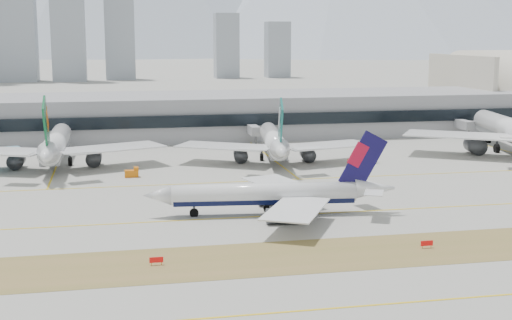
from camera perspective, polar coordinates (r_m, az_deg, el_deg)
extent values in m
plane|color=#9F9D94|center=(149.68, 1.82, -3.98)|extent=(3000.00, 3000.00, 0.00)
cube|color=olive|center=(119.91, 5.38, -7.55)|extent=(360.00, 18.00, 0.06)
cube|color=yellow|center=(144.96, 2.28, -4.43)|extent=(360.00, 0.45, 0.04)
cube|color=yellow|center=(99.39, 9.30, -11.39)|extent=(360.00, 0.45, 0.04)
cube|color=yellow|center=(178.28, -0.40, -1.70)|extent=(360.00, 0.45, 0.04)
cylinder|color=white|center=(144.26, 0.66, -2.67)|extent=(37.59, 7.98, 4.09)
cube|color=black|center=(144.51, 0.65, -3.10)|extent=(36.79, 7.29, 1.84)
cone|color=white|center=(143.61, -7.93, -2.82)|extent=(6.11, 4.66, 4.09)
cone|color=white|center=(148.30, 9.47, -2.26)|extent=(8.69, 4.93, 4.09)
cube|color=white|center=(155.95, 1.97, -1.95)|extent=(14.42, 21.91, 0.25)
cube|color=white|center=(152.89, 8.40, -1.74)|extent=(4.74, 6.35, 0.16)
cylinder|color=#3F4247|center=(152.52, 1.36, -3.08)|extent=(6.52, 3.70, 3.06)
cube|color=#3F4247|center=(152.25, 1.37, -2.63)|extent=(2.61, 0.58, 1.43)
cube|color=white|center=(134.08, 3.23, -3.93)|extent=(17.61, 22.12, 0.25)
cube|color=white|center=(142.83, 9.41, -2.60)|extent=(5.65, 6.70, 0.16)
cylinder|color=#3F4247|center=(137.96, 2.12, -4.48)|extent=(6.52, 3.70, 3.06)
cube|color=#3F4247|center=(137.66, 2.12, -3.99)|extent=(2.61, 0.58, 1.43)
cube|color=#0F0A44|center=(146.57, 8.55, -0.10)|extent=(10.07, 1.42, 12.80)
cube|color=#B20B2C|center=(146.09, 8.17, 0.42)|extent=(4.58, 0.93, 5.48)
cylinder|color=#3F4247|center=(144.22, -4.98, -4.04)|extent=(0.49, 0.49, 2.45)
cylinder|color=black|center=(144.34, -4.98, -4.24)|extent=(1.90, 0.90, 1.84)
cylinder|color=#3F4247|center=(142.56, 1.18, -4.17)|extent=(0.49, 0.49, 2.45)
cylinder|color=black|center=(142.69, 1.18, -4.37)|extent=(1.90, 0.90, 1.84)
cylinder|color=#3F4247|center=(147.69, 0.94, -3.67)|extent=(0.49, 0.49, 2.45)
cylinder|color=black|center=(147.81, 0.94, -3.87)|extent=(1.90, 0.90, 1.84)
cylinder|color=white|center=(207.34, -15.72, 1.34)|extent=(6.35, 43.63, 5.76)
cube|color=slate|center=(207.57, -15.70, 0.90)|extent=(5.47, 42.75, 2.59)
cone|color=white|center=(232.12, -15.21, 2.24)|extent=(5.85, 6.73, 5.76)
cone|color=white|center=(181.04, -16.43, 0.33)|extent=(5.89, 9.76, 5.76)
cube|color=white|center=(200.35, -11.43, 0.97)|extent=(30.37, 21.83, 0.35)
cube|color=white|center=(182.15, -14.04, 0.63)|extent=(8.96, 6.43, 0.23)
cylinder|color=#3F4247|center=(203.83, -12.84, 0.17)|extent=(4.42, 7.32, 4.32)
cube|color=#3F4247|center=(203.55, -12.86, 0.65)|extent=(0.47, 3.03, 2.02)
cube|color=white|center=(183.66, -18.70, 0.48)|extent=(9.00, 6.61, 0.23)
cylinder|color=#3F4247|center=(205.69, -18.62, -0.02)|extent=(4.42, 7.32, 4.32)
cube|color=#3F4247|center=(205.41, -18.65, 0.46)|extent=(0.47, 3.03, 2.02)
cube|color=#0C572D|center=(183.06, -16.44, 2.60)|extent=(0.68, 12.05, 15.45)
cube|color=#DB570C|center=(184.06, -16.43, 3.16)|extent=(0.71, 5.44, 6.61)
cylinder|color=#3F4247|center=(224.33, -15.32, 0.79)|extent=(0.69, 0.69, 3.46)
cylinder|color=black|center=(224.44, -15.31, 0.61)|extent=(1.04, 2.61, 2.59)
cylinder|color=#3F4247|center=(207.22, -16.72, -0.01)|extent=(0.69, 0.69, 3.46)
cylinder|color=black|center=(207.34, -16.71, -0.20)|extent=(1.04, 2.61, 2.59)
cylinder|color=#3F4247|center=(206.56, -14.65, 0.06)|extent=(0.69, 0.69, 3.46)
cylinder|color=black|center=(206.68, -14.64, -0.14)|extent=(1.04, 2.61, 2.59)
cylinder|color=white|center=(208.13, 1.40, 1.63)|extent=(11.15, 41.18, 5.40)
cube|color=slate|center=(208.35, 1.40, 1.22)|extent=(10.23, 40.26, 2.43)
cone|color=white|center=(231.37, 0.92, 2.46)|extent=(6.23, 6.94, 5.40)
cone|color=white|center=(183.46, 2.05, 0.71)|extent=(6.64, 9.75, 5.40)
cube|color=white|center=(204.09, 5.63, 1.19)|extent=(28.01, 17.73, 0.32)
cube|color=white|center=(185.85, 4.15, 0.94)|extent=(8.13, 5.20, 0.22)
cylinder|color=#3F4247|center=(206.50, 4.16, 0.48)|extent=(4.98, 7.31, 4.05)
cube|color=#3F4247|center=(206.24, 4.17, 0.92)|extent=(0.80, 2.86, 1.89)
cube|color=white|center=(201.63, -2.59, 1.12)|extent=(28.38, 23.30, 0.32)
cube|color=white|center=(184.55, -0.17, 0.90)|extent=(8.54, 6.90, 0.22)
cylinder|color=#3F4247|center=(204.88, -1.24, 0.42)|extent=(4.98, 7.31, 4.05)
cube|color=#3F4247|center=(204.62, -1.24, 0.87)|extent=(0.80, 2.86, 1.89)
cube|color=#155F59|center=(185.34, 1.98, 2.81)|extent=(2.09, 11.25, 14.48)
cube|color=#B6BAC1|center=(186.28, 1.95, 3.34)|extent=(1.31, 5.12, 6.20)
cylinder|color=#3F4247|center=(224.06, 1.07, 1.10)|extent=(0.65, 0.65, 3.24)
cylinder|color=black|center=(224.17, 1.07, 0.93)|extent=(1.28, 2.54, 2.43)
cylinder|color=#3F4247|center=(207.42, 0.46, 0.39)|extent=(0.65, 0.65, 3.24)
cylinder|color=black|center=(207.53, 0.46, 0.21)|extent=(1.28, 2.54, 2.43)
cylinder|color=#3F4247|center=(208.00, 2.39, 0.41)|extent=(0.65, 0.65, 3.24)
cylinder|color=black|center=(208.11, 2.39, 0.23)|extent=(1.28, 2.54, 2.43)
cylinder|color=white|center=(236.39, 19.66, 2.39)|extent=(15.73, 50.75, 6.66)
cube|color=slate|center=(236.61, 19.63, 1.95)|extent=(14.56, 49.58, 3.00)
cone|color=white|center=(263.55, 17.45, 3.23)|extent=(7.95, 8.78, 6.66)
cube|color=white|center=(223.76, 15.99, 1.93)|extent=(34.86, 29.55, 0.40)
cylinder|color=#3F4247|center=(229.22, 17.14, 1.13)|extent=(6.44, 9.17, 5.00)
cube|color=#3F4247|center=(228.94, 17.16, 1.62)|extent=(1.13, 3.53, 2.33)
cylinder|color=#3F4247|center=(254.90, 18.09, 1.77)|extent=(0.80, 0.80, 4.00)
cylinder|color=black|center=(255.02, 18.08, 1.59)|extent=(1.69, 3.16, 3.00)
cylinder|color=#3F4247|center=(234.30, 18.71, 1.06)|extent=(0.80, 0.80, 4.00)
cylinder|color=black|center=(234.42, 18.70, 0.86)|extent=(1.69, 3.16, 3.00)
cube|color=gray|center=(260.11, -4.03, 3.61)|extent=(280.00, 42.00, 15.00)
cube|color=black|center=(238.90, -3.35, 3.17)|extent=(280.00, 1.20, 4.00)
cube|color=beige|center=(312.23, 15.98, 5.52)|extent=(2.00, 57.00, 27.90)
cube|color=red|center=(114.98, -7.98, -7.92)|extent=(2.20, 0.15, 0.90)
cylinder|color=orange|center=(115.14, -8.37, -8.24)|extent=(0.10, 0.10, 0.50)
cylinder|color=orange|center=(115.23, -7.57, -8.21)|extent=(0.10, 0.10, 0.50)
cube|color=red|center=(126.12, 13.51, -6.49)|extent=(2.20, 0.15, 0.90)
cylinder|color=orange|center=(125.97, 13.17, -6.80)|extent=(0.10, 0.10, 0.50)
cylinder|color=orange|center=(126.63, 13.83, -6.74)|extent=(0.10, 0.10, 0.50)
cube|color=orange|center=(186.17, -9.93, -1.08)|extent=(3.50, 2.00, 1.80)
cube|color=orange|center=(185.98, -9.57, -0.71)|extent=(1.20, 1.80, 1.00)
cylinder|color=black|center=(185.46, -10.29, -1.31)|extent=(0.70, 0.30, 0.70)
cylinder|color=black|center=(187.03, -10.30, -1.21)|extent=(0.70, 0.30, 0.70)
cylinder|color=black|center=(185.52, -9.55, -1.28)|extent=(0.70, 0.30, 0.70)
cylinder|color=black|center=(187.09, -9.56, -1.19)|extent=(0.70, 0.30, 0.70)
cube|color=orange|center=(201.45, 7.86, -0.19)|extent=(3.50, 2.00, 1.80)
cube|color=orange|center=(201.65, 8.19, 0.15)|extent=(1.20, 1.80, 1.00)
cylinder|color=black|center=(200.42, 7.61, -0.40)|extent=(0.70, 0.30, 0.70)
cylinder|color=black|center=(201.90, 7.46, -0.32)|extent=(0.70, 0.30, 0.70)
cylinder|color=black|center=(201.21, 8.26, -0.37)|extent=(0.70, 0.30, 0.70)
cylinder|color=black|center=(202.69, 8.11, -0.30)|extent=(0.70, 0.30, 0.70)
cube|color=#8C95A0|center=(600.62, -18.63, 9.79)|extent=(30.00, 27.00, 80.00)
cube|color=#8C95A0|center=(592.49, -14.85, 11.43)|extent=(26.00, 23.40, 110.00)
cube|color=#8C95A0|center=(606.42, -10.86, 9.65)|extent=(24.00, 21.60, 70.00)
cube|color=#8C95A0|center=(619.32, -2.39, 9.12)|extent=(20.00, 18.00, 55.00)
cube|color=#8C95A0|center=(628.12, 1.72, 8.82)|extent=(20.00, 18.00, 48.00)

